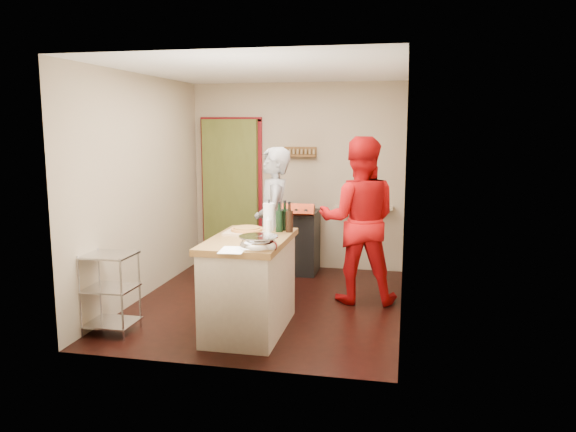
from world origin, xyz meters
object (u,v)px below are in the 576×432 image
object	(u,v)px
stove	(296,240)
person_red	(359,220)
person_stripe	(273,225)
island	(250,282)
wire_shelving	(110,289)

from	to	relation	value
stove	person_red	size ratio (longest dim) A/B	0.53
person_stripe	person_red	size ratio (longest dim) A/B	0.94
island	person_red	distance (m)	1.59
stove	person_red	world-z (taller)	person_red
wire_shelving	island	size ratio (longest dim) A/B	0.60
island	wire_shelving	bearing A→B (deg)	-165.94
person_stripe	person_red	distance (m)	0.98
wire_shelving	person_stripe	distance (m)	1.94
wire_shelving	person_stripe	size ratio (longest dim) A/B	0.45
wire_shelving	person_red	xyz separation A→B (m)	(2.28, 1.51, 0.51)
stove	island	distance (m)	2.29
person_red	person_stripe	bearing A→B (deg)	4.31
wire_shelving	person_stripe	world-z (taller)	person_stripe
person_stripe	person_red	world-z (taller)	person_red
island	stove	bearing A→B (deg)	89.89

